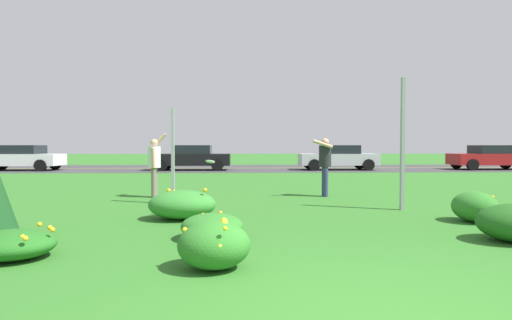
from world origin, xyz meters
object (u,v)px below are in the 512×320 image
Objects in this scene: car_white_rightmost at (21,158)px; sign_post_near_path at (173,156)px; car_silver_center_left at (338,157)px; car_black_center_right at (192,157)px; frisbee_white at (210,162)px; car_red_leftmost at (490,157)px; sign_post_by_roadside at (403,144)px; person_catcher_dark_shirt at (325,162)px; person_thrower_white_shirt at (154,162)px.

sign_post_near_path is at bearing -51.88° from car_white_rightmost.
car_silver_center_left and car_black_center_right have the same top height.
sign_post_near_path is 1.49m from frisbee_white.
sign_post_by_roadside is at bearing -126.78° from car_red_leftmost.
person_catcher_dark_shirt is 0.36× the size of car_white_rightmost.
car_black_center_right is (-8.58, 0.00, 0.00)m from car_silver_center_left.
sign_post_by_roadside reaches higher than frisbee_white.
frisbee_white is at bearing 151.67° from sign_post_by_roadside.
sign_post_by_roadside reaches higher than car_red_leftmost.
sign_post_by_roadside is at bearing -67.01° from car_black_center_right.
car_red_leftmost is (15.68, 12.77, -0.24)m from frisbee_white.
frisbee_white is at bearing -178.12° from person_catcher_dark_shirt.
sign_post_by_roadside is 15.29m from car_silver_center_left.
car_black_center_right is 1.00× the size of car_white_rightmost.
frisbee_white is 17.38m from car_white_rightmost.
sign_post_near_path is 1.31× the size of person_thrower_white_shirt.
car_black_center_right is at bearing 95.05° from sign_post_near_path.
sign_post_by_roadside is 22.15m from car_white_rightmost.
car_white_rightmost is (-18.33, 0.00, 0.00)m from car_silver_center_left.
person_catcher_dark_shirt is at bearing -134.66° from car_red_leftmost.
frisbee_white is 12.93m from car_black_center_right.
car_black_center_right is (-5.21, 12.66, -0.23)m from person_catcher_dark_shirt.
person_thrower_white_shirt is 16.32m from car_white_rightmost.
car_black_center_right is at bearing 112.99° from sign_post_by_roadside.
sign_post_near_path is 17.80m from car_white_rightmost.
person_thrower_white_shirt is at bearing 176.94° from frisbee_white.
sign_post_near_path reaches higher than car_black_center_right.
person_catcher_dark_shirt is (4.70, 0.02, 0.01)m from person_thrower_white_shirt.
sign_post_near_path is 1.52m from person_thrower_white_shirt.
frisbee_white is (1.53, -0.08, 0.02)m from person_thrower_white_shirt.
car_silver_center_left is (8.07, 12.68, -0.22)m from person_thrower_white_shirt.
car_silver_center_left is (7.35, 14.00, -0.42)m from sign_post_near_path.
sign_post_near_path reaches higher than person_catcher_dark_shirt.
sign_post_near_path reaches higher than frisbee_white.
car_red_leftmost is 1.00× the size of car_white_rightmost.
car_black_center_right and car_white_rightmost have the same top height.
sign_post_near_path is 1.43× the size of person_catcher_dark_shirt.
car_red_leftmost is at bearing 45.34° from person_catcher_dark_shirt.
car_black_center_right is (-1.24, 14.00, -0.42)m from sign_post_near_path.
car_white_rightmost is at bearing 136.91° from sign_post_by_roadside.
car_black_center_right is (-6.42, 15.12, -0.71)m from sign_post_by_roadside.
car_black_center_right is 9.75m from car_white_rightmost.
sign_post_near_path is at bearing -123.10° from frisbee_white.
car_silver_center_left is (2.17, 15.12, -0.71)m from sign_post_by_roadside.
car_silver_center_left reaches higher than frisbee_white.
person_thrower_white_shirt reaches higher than car_black_center_right.
person_thrower_white_shirt reaches higher than car_silver_center_left.
car_black_center_right is (-0.52, 12.68, -0.22)m from person_thrower_white_shirt.
person_catcher_dark_shirt is 0.36× the size of car_black_center_right.
car_white_rightmost is (-11.79, 12.77, -0.24)m from frisbee_white.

